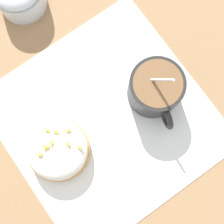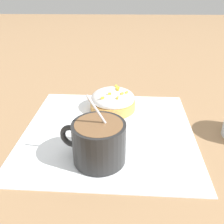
{
  "view_description": "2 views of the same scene",
  "coord_description": "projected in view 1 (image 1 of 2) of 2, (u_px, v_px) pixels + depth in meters",
  "views": [
    {
      "loc": [
        0.04,
        0.06,
        0.51
      ],
      "look_at": [
        -0.01,
        -0.0,
        0.04
      ],
      "focal_mm": 50.0,
      "sensor_mm": 36.0,
      "label": 1
    },
    {
      "loc": [
        -0.42,
        -0.02,
        0.27
      ],
      "look_at": [
        0.01,
        -0.01,
        0.04
      ],
      "focal_mm": 42.0,
      "sensor_mm": 36.0,
      "label": 2
    }
  ],
  "objects": [
    {
      "name": "coffee_cup",
      "position": [
        156.0,
        89.0,
        0.48
      ],
      "size": [
        0.08,
        0.11,
        0.12
      ],
      "color": "black",
      "rests_on": "paper_napkin"
    },
    {
      "name": "frosted_pastry",
      "position": [
        58.0,
        150.0,
        0.48
      ],
      "size": [
        0.1,
        0.1,
        0.05
      ],
      "color": "#D19347",
      "rests_on": "paper_napkin"
    },
    {
      "name": "paper_napkin",
      "position": [
        106.0,
        120.0,
        0.51
      ],
      "size": [
        0.33,
        0.33,
        0.0
      ],
      "color": "white",
      "rests_on": "ground_plane"
    },
    {
      "name": "ground_plane",
      "position": [
        106.0,
        120.0,
        0.51
      ],
      "size": [
        3.0,
        3.0,
        0.0
      ],
      "primitive_type": "plane",
      "color": "#93704C"
    }
  ]
}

